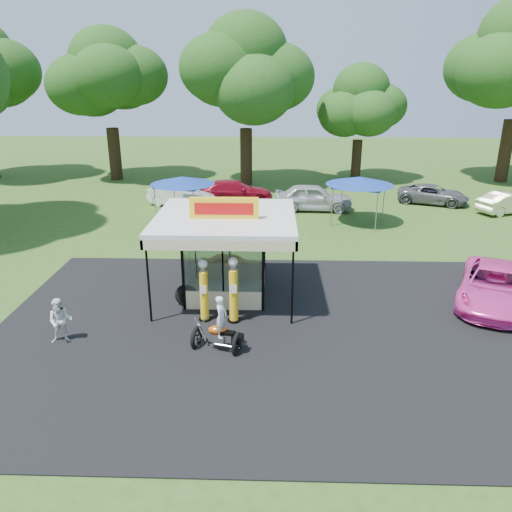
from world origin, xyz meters
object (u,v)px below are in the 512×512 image
at_px(gas_pump_left, 204,292).
at_px(bg_car_e, 508,203).
at_px(tent_east, 360,181).
at_px(motorcycle, 220,329).
at_px(bg_car_a, 181,196).
at_px(tent_west, 182,181).
at_px(gas_station_kiosk, 226,253).
at_px(bg_car_b, 234,192).
at_px(bg_car_c, 313,197).
at_px(kiosk_car, 231,264).
at_px(spectator_west, 60,321).
at_px(bg_car_d, 433,194).
at_px(pink_sedan, 495,286).
at_px(gas_pump_right, 234,292).

bearing_deg(gas_pump_left, bg_car_e, 41.52).
bearing_deg(gas_pump_left, tent_east, 59.79).
height_order(gas_pump_left, motorcycle, gas_pump_left).
distance_m(gas_pump_left, bg_car_a, 16.97).
bearing_deg(tent_east, tent_west, 178.73).
bearing_deg(gas_station_kiosk, bg_car_b, 92.99).
distance_m(bg_car_c, tent_west, 8.74).
bearing_deg(kiosk_car, tent_west, 22.29).
relative_size(bg_car_b, tent_west, 1.38).
bearing_deg(spectator_west, bg_car_b, 66.92).
distance_m(motorcycle, kiosk_car, 6.63).
distance_m(bg_car_d, tent_east, 8.03).
bearing_deg(pink_sedan, spectator_west, -142.55).
bearing_deg(bg_car_c, gas_pump_left, 164.50).
height_order(bg_car_a, bg_car_c, bg_car_c).
bearing_deg(bg_car_c, bg_car_e, -89.25).
xyz_separation_m(gas_pump_left, motorcycle, (0.76, -2.06, -0.37)).
relative_size(motorcycle, bg_car_c, 0.39).
bearing_deg(kiosk_car, tent_east, -39.36).
xyz_separation_m(gas_pump_left, spectator_west, (-4.59, -1.70, -0.35)).
height_order(gas_pump_right, bg_car_c, gas_pump_right).
xyz_separation_m(pink_sedan, bg_car_c, (-5.97, 14.27, 0.11)).
relative_size(gas_station_kiosk, bg_car_b, 1.01).
relative_size(kiosk_car, bg_car_e, 0.68).
height_order(bg_car_a, tent_west, tent_west).
xyz_separation_m(kiosk_car, bg_car_e, (17.12, 11.15, 0.21)).
relative_size(pink_sedan, tent_east, 1.35).
distance_m(pink_sedan, tent_east, 12.00).
xyz_separation_m(gas_pump_right, bg_car_b, (-1.27, 18.04, -0.43)).
xyz_separation_m(bg_car_b, tent_east, (7.84, -4.85, 1.77)).
relative_size(kiosk_car, tent_east, 0.70).
distance_m(gas_pump_left, bg_car_d, 22.68).
relative_size(gas_station_kiosk, tent_west, 1.38).
bearing_deg(bg_car_e, pink_sedan, 130.96).
bearing_deg(tent_east, spectator_west, -129.51).
xyz_separation_m(bg_car_a, bg_car_c, (8.88, -0.49, 0.08)).
bearing_deg(bg_car_d, bg_car_e, -98.71).
bearing_deg(tent_west, motorcycle, -76.31).
xyz_separation_m(gas_pump_left, bg_car_b, (-0.20, 17.97, -0.37)).
distance_m(gas_pump_right, bg_car_c, 16.64).
xyz_separation_m(motorcycle, bg_car_c, (4.41, 18.11, 0.09)).
height_order(gas_pump_left, kiosk_car, gas_pump_left).
bearing_deg(spectator_west, pink_sedan, 2.02).
xyz_separation_m(spectator_west, bg_car_c, (9.76, 17.76, 0.07)).
bearing_deg(gas_pump_right, bg_car_a, 106.06).
bearing_deg(bg_car_b, gas_pump_right, 177.45).
height_order(motorcycle, spectator_west, motorcycle).
bearing_deg(gas_station_kiosk, pink_sedan, -3.08).
bearing_deg(kiosk_car, bg_car_b, 3.48).
bearing_deg(bg_car_d, motorcycle, 169.09).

